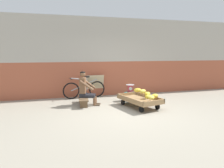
{
  "coord_description": "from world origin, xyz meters",
  "views": [
    {
      "loc": [
        -1.97,
        -5.49,
        1.76
      ],
      "look_at": [
        -0.22,
        0.81,
        0.75
      ],
      "focal_mm": 32.86,
      "sensor_mm": 36.0,
      "label": 1
    }
  ],
  "objects_px": {
    "shopping_bag": "(140,99)",
    "sign_board": "(95,86)",
    "banana_cart": "(139,100)",
    "weighing_scale": "(130,88)",
    "vendor_seated": "(86,88)",
    "bicycle_near_left": "(84,89)",
    "low_bench": "(83,99)",
    "plastic_crate": "(130,96)"
  },
  "relations": [
    {
      "from": "banana_cart",
      "to": "weighing_scale",
      "type": "height_order",
      "value": "weighing_scale"
    },
    {
      "from": "sign_board",
      "to": "low_bench",
      "type": "bearing_deg",
      "value": -116.82
    },
    {
      "from": "sign_board",
      "to": "shopping_bag",
      "type": "xyz_separation_m",
      "value": [
        1.37,
        -1.46,
        -0.31
      ]
    },
    {
      "from": "plastic_crate",
      "to": "bicycle_near_left",
      "type": "bearing_deg",
      "value": 151.88
    },
    {
      "from": "low_bench",
      "to": "plastic_crate",
      "type": "height_order",
      "value": "plastic_crate"
    },
    {
      "from": "low_bench",
      "to": "bicycle_near_left",
      "type": "height_order",
      "value": "bicycle_near_left"
    },
    {
      "from": "vendor_seated",
      "to": "sign_board",
      "type": "bearing_deg",
      "value": 66.67
    },
    {
      "from": "banana_cart",
      "to": "shopping_bag",
      "type": "xyz_separation_m",
      "value": [
        0.3,
        0.61,
        -0.12
      ]
    },
    {
      "from": "banana_cart",
      "to": "vendor_seated",
      "type": "height_order",
      "value": "vendor_seated"
    },
    {
      "from": "low_bench",
      "to": "bicycle_near_left",
      "type": "xyz_separation_m",
      "value": [
        0.18,
        1.02,
        0.15
      ]
    },
    {
      "from": "low_bench",
      "to": "bicycle_near_left",
      "type": "bearing_deg",
      "value": 80.06
    },
    {
      "from": "low_bench",
      "to": "vendor_seated",
      "type": "height_order",
      "value": "vendor_seated"
    },
    {
      "from": "banana_cart",
      "to": "shopping_bag",
      "type": "distance_m",
      "value": 0.69
    },
    {
      "from": "vendor_seated",
      "to": "plastic_crate",
      "type": "height_order",
      "value": "vendor_seated"
    },
    {
      "from": "low_bench",
      "to": "sign_board",
      "type": "bearing_deg",
      "value": 63.18
    },
    {
      "from": "banana_cart",
      "to": "plastic_crate",
      "type": "xyz_separation_m",
      "value": [
        0.03,
        0.97,
        -0.09
      ]
    },
    {
      "from": "banana_cart",
      "to": "sign_board",
      "type": "height_order",
      "value": "sign_board"
    },
    {
      "from": "vendor_seated",
      "to": "bicycle_near_left",
      "type": "bearing_deg",
      "value": 84.76
    },
    {
      "from": "low_bench",
      "to": "vendor_seated",
      "type": "distance_m",
      "value": 0.38
    },
    {
      "from": "sign_board",
      "to": "shopping_bag",
      "type": "distance_m",
      "value": 2.03
    },
    {
      "from": "banana_cart",
      "to": "plastic_crate",
      "type": "distance_m",
      "value": 0.97
    },
    {
      "from": "vendor_seated",
      "to": "plastic_crate",
      "type": "bearing_deg",
      "value": 7.28
    },
    {
      "from": "low_bench",
      "to": "shopping_bag",
      "type": "relative_size",
      "value": 4.68
    },
    {
      "from": "bicycle_near_left",
      "to": "sign_board",
      "type": "bearing_deg",
      "value": 29.19
    },
    {
      "from": "vendor_seated",
      "to": "bicycle_near_left",
      "type": "distance_m",
      "value": 1.08
    },
    {
      "from": "weighing_scale",
      "to": "shopping_bag",
      "type": "bearing_deg",
      "value": -53.22
    },
    {
      "from": "bicycle_near_left",
      "to": "vendor_seated",
      "type": "bearing_deg",
      "value": -95.24
    },
    {
      "from": "sign_board",
      "to": "banana_cart",
      "type": "bearing_deg",
      "value": -62.78
    },
    {
      "from": "banana_cart",
      "to": "bicycle_near_left",
      "type": "distance_m",
      "value": 2.38
    },
    {
      "from": "shopping_bag",
      "to": "plastic_crate",
      "type": "bearing_deg",
      "value": 126.7
    },
    {
      "from": "weighing_scale",
      "to": "sign_board",
      "type": "distance_m",
      "value": 1.56
    },
    {
      "from": "vendor_seated",
      "to": "bicycle_near_left",
      "type": "xyz_separation_m",
      "value": [
        0.1,
        1.05,
        -0.21
      ]
    },
    {
      "from": "vendor_seated",
      "to": "shopping_bag",
      "type": "distance_m",
      "value": 1.99
    },
    {
      "from": "weighing_scale",
      "to": "banana_cart",
      "type": "bearing_deg",
      "value": -92.06
    },
    {
      "from": "banana_cart",
      "to": "bicycle_near_left",
      "type": "height_order",
      "value": "bicycle_near_left"
    },
    {
      "from": "shopping_bag",
      "to": "sign_board",
      "type": "bearing_deg",
      "value": 133.09
    },
    {
      "from": "vendor_seated",
      "to": "shopping_bag",
      "type": "xyz_separation_m",
      "value": [
        1.94,
        -0.15,
        -0.45
      ]
    },
    {
      "from": "banana_cart",
      "to": "vendor_seated",
      "type": "xyz_separation_m",
      "value": [
        -1.63,
        0.76,
        0.33
      ]
    },
    {
      "from": "weighing_scale",
      "to": "sign_board",
      "type": "height_order",
      "value": "sign_board"
    },
    {
      "from": "vendor_seated",
      "to": "plastic_crate",
      "type": "xyz_separation_m",
      "value": [
        1.67,
        0.21,
        -0.42
      ]
    },
    {
      "from": "banana_cart",
      "to": "bicycle_near_left",
      "type": "bearing_deg",
      "value": 130.36
    },
    {
      "from": "low_bench",
      "to": "weighing_scale",
      "type": "relative_size",
      "value": 3.75
    }
  ]
}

